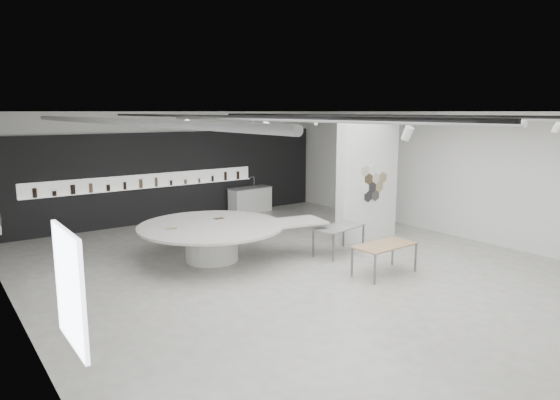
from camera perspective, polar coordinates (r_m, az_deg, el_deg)
room at (r=11.86m, az=1.33°, el=1.71°), size 12.02×14.02×3.82m
back_wall_display at (r=17.91m, az=-12.21°, el=2.61°), size 11.80×0.27×3.10m
partition_column at (r=15.01m, az=9.98°, el=2.27°), size 2.20×0.38×3.60m
display_island at (r=12.97m, az=-7.48°, el=-4.20°), size 5.03×4.34×0.96m
sample_table_wood at (r=12.01m, az=11.89°, el=-5.25°), size 1.57×0.84×0.72m
sample_table_stone at (r=13.50m, az=6.76°, el=-3.29°), size 1.60×1.03×0.76m
kitchen_counter at (r=19.07m, az=-3.43°, el=0.04°), size 1.73×0.78×1.33m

